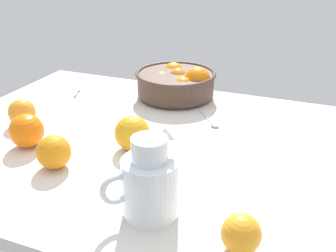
{
  "coord_description": "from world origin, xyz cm",
  "views": [
    {
      "loc": [
        29.98,
        -82.08,
        47.34
      ],
      "look_at": [
        -2.62,
        0.46,
        5.08
      ],
      "focal_mm": 41.51,
      "sensor_mm": 36.0,
      "label": 1
    }
  ],
  "objects_px": {
    "loose_orange_1": "(27,131)",
    "loose_orange_2": "(132,133)",
    "loose_orange_0": "(22,112)",
    "juice_pitcher": "(150,187)",
    "loose_orange_4": "(54,152)",
    "loose_orange_3": "(241,234)",
    "spoon": "(210,120)",
    "fruit_bowl": "(176,83)"
  },
  "relations": [
    {
      "from": "loose_orange_1",
      "to": "loose_orange_2",
      "type": "distance_m",
      "value": 0.27
    },
    {
      "from": "loose_orange_0",
      "to": "juice_pitcher",
      "type": "bearing_deg",
      "value": -25.05
    },
    {
      "from": "loose_orange_0",
      "to": "loose_orange_4",
      "type": "bearing_deg",
      "value": -35.27
    },
    {
      "from": "loose_orange_2",
      "to": "loose_orange_0",
      "type": "bearing_deg",
      "value": 177.52
    },
    {
      "from": "loose_orange_3",
      "to": "spoon",
      "type": "xyz_separation_m",
      "value": [
        -0.19,
        0.48,
        -0.03
      ]
    },
    {
      "from": "juice_pitcher",
      "to": "spoon",
      "type": "xyz_separation_m",
      "value": [
        -0.01,
        0.45,
        -0.06
      ]
    },
    {
      "from": "fruit_bowl",
      "to": "loose_orange_4",
      "type": "xyz_separation_m",
      "value": [
        -0.1,
        -0.52,
        -0.01
      ]
    },
    {
      "from": "fruit_bowl",
      "to": "loose_orange_0",
      "type": "xyz_separation_m",
      "value": [
        -0.33,
        -0.36,
        -0.01
      ]
    },
    {
      "from": "fruit_bowl",
      "to": "loose_orange_3",
      "type": "xyz_separation_m",
      "value": [
        0.35,
        -0.63,
        -0.02
      ]
    },
    {
      "from": "loose_orange_3",
      "to": "loose_orange_4",
      "type": "height_order",
      "value": "loose_orange_4"
    },
    {
      "from": "loose_orange_4",
      "to": "juice_pitcher",
      "type": "bearing_deg",
      "value": -15.02
    },
    {
      "from": "loose_orange_1",
      "to": "loose_orange_4",
      "type": "height_order",
      "value": "loose_orange_1"
    },
    {
      "from": "fruit_bowl",
      "to": "juice_pitcher",
      "type": "height_order",
      "value": "juice_pitcher"
    },
    {
      "from": "fruit_bowl",
      "to": "loose_orange_0",
      "type": "distance_m",
      "value": 0.49
    },
    {
      "from": "loose_orange_1",
      "to": "loose_orange_4",
      "type": "relative_size",
      "value": 1.1
    },
    {
      "from": "spoon",
      "to": "loose_orange_3",
      "type": "bearing_deg",
      "value": -68.51
    },
    {
      "from": "loose_orange_0",
      "to": "loose_orange_3",
      "type": "xyz_separation_m",
      "value": [
        0.68,
        -0.27,
        -0.0
      ]
    },
    {
      "from": "juice_pitcher",
      "to": "loose_orange_0",
      "type": "distance_m",
      "value": 0.55
    },
    {
      "from": "loose_orange_1",
      "to": "loose_orange_4",
      "type": "bearing_deg",
      "value": -25.61
    },
    {
      "from": "loose_orange_4",
      "to": "spoon",
      "type": "bearing_deg",
      "value": 54.7
    },
    {
      "from": "fruit_bowl",
      "to": "juice_pitcher",
      "type": "bearing_deg",
      "value": -74.13
    },
    {
      "from": "loose_orange_4",
      "to": "loose_orange_0",
      "type": "bearing_deg",
      "value": 144.73
    },
    {
      "from": "loose_orange_3",
      "to": "spoon",
      "type": "bearing_deg",
      "value": 111.49
    },
    {
      "from": "loose_orange_3",
      "to": "spoon",
      "type": "relative_size",
      "value": 0.55
    },
    {
      "from": "juice_pitcher",
      "to": "loose_orange_2",
      "type": "bearing_deg",
      "value": 123.69
    },
    {
      "from": "loose_orange_0",
      "to": "spoon",
      "type": "distance_m",
      "value": 0.54
    },
    {
      "from": "loose_orange_4",
      "to": "loose_orange_1",
      "type": "bearing_deg",
      "value": 154.39
    },
    {
      "from": "juice_pitcher",
      "to": "loose_orange_1",
      "type": "distance_m",
      "value": 0.42
    },
    {
      "from": "fruit_bowl",
      "to": "loose_orange_0",
      "type": "bearing_deg",
      "value": -132.43
    },
    {
      "from": "loose_orange_0",
      "to": "fruit_bowl",
      "type": "bearing_deg",
      "value": 47.57
    },
    {
      "from": "loose_orange_0",
      "to": "loose_orange_3",
      "type": "distance_m",
      "value": 0.73
    },
    {
      "from": "juice_pitcher",
      "to": "loose_orange_4",
      "type": "distance_m",
      "value": 0.28
    },
    {
      "from": "fruit_bowl",
      "to": "juice_pitcher",
      "type": "relative_size",
      "value": 1.57
    },
    {
      "from": "loose_orange_3",
      "to": "loose_orange_4",
      "type": "bearing_deg",
      "value": 166.56
    },
    {
      "from": "fruit_bowl",
      "to": "loose_orange_0",
      "type": "height_order",
      "value": "fruit_bowl"
    },
    {
      "from": "juice_pitcher",
      "to": "loose_orange_4",
      "type": "relative_size",
      "value": 2.15
    },
    {
      "from": "juice_pitcher",
      "to": "loose_orange_4",
      "type": "height_order",
      "value": "juice_pitcher"
    },
    {
      "from": "loose_orange_2",
      "to": "loose_orange_3",
      "type": "bearing_deg",
      "value": -37.82
    },
    {
      "from": "loose_orange_2",
      "to": "spoon",
      "type": "distance_m",
      "value": 0.27
    },
    {
      "from": "loose_orange_0",
      "to": "loose_orange_1",
      "type": "distance_m",
      "value": 0.14
    },
    {
      "from": "juice_pitcher",
      "to": "loose_orange_0",
      "type": "relative_size",
      "value": 2.23
    },
    {
      "from": "loose_orange_0",
      "to": "loose_orange_3",
      "type": "relative_size",
      "value": 1.1
    }
  ]
}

